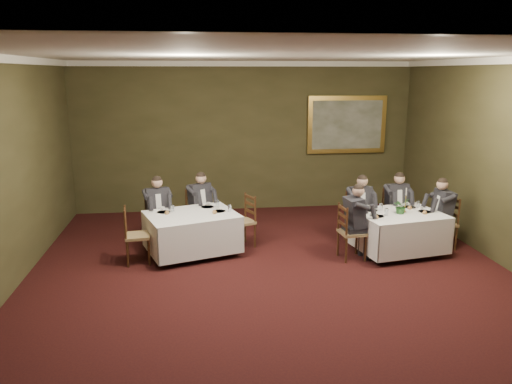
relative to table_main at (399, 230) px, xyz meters
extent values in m
plane|color=black|center=(-2.46, -1.56, -0.45)|extent=(10.00, 10.00, 0.00)
cube|color=silver|center=(-2.46, -1.56, 3.05)|extent=(8.00, 10.00, 0.10)
cube|color=#35321A|center=(-2.46, 3.44, 1.30)|extent=(8.00, 0.10, 3.50)
cube|color=white|center=(-2.46, 3.39, 2.99)|extent=(8.00, 0.10, 0.12)
cube|color=black|center=(0.00, 0.00, 0.28)|extent=(1.61, 1.31, 0.04)
cube|color=white|center=(0.00, 0.00, 0.31)|extent=(1.68, 1.38, 0.02)
cube|color=white|center=(0.00, 0.00, -0.02)|extent=(1.70, 1.40, 0.65)
cube|color=black|center=(-3.75, 0.43, 0.28)|extent=(1.78, 1.53, 0.04)
cube|color=white|center=(-3.75, 0.43, 0.31)|extent=(1.85, 1.61, 0.02)
cube|color=white|center=(-3.75, 0.43, -0.02)|extent=(1.88, 1.63, 0.65)
cube|color=olive|center=(-0.53, 0.69, 0.04)|extent=(0.49, 0.47, 0.05)
cube|color=black|center=(-0.55, 0.88, 0.28)|extent=(0.38, 0.08, 0.54)
cube|color=black|center=(-0.53, 0.69, 0.41)|extent=(0.46, 0.36, 0.55)
sphere|color=tan|center=(-0.53, 0.69, 0.79)|extent=(0.23, 0.23, 0.21)
cube|color=olive|center=(0.27, 0.82, 0.04)|extent=(0.46, 0.45, 0.05)
cube|color=black|center=(0.26, 1.01, 0.28)|extent=(0.38, 0.05, 0.54)
cube|color=black|center=(0.27, 0.82, 0.41)|extent=(0.44, 0.33, 0.55)
sphere|color=tan|center=(0.27, 0.82, 0.79)|extent=(0.22, 0.22, 0.21)
cube|color=olive|center=(-0.93, -0.16, 0.04)|extent=(0.46, 0.48, 0.05)
cube|color=black|center=(-1.12, -0.18, 0.28)|extent=(0.07, 0.38, 0.54)
cube|color=black|center=(-0.93, -0.16, 0.41)|extent=(0.35, 0.45, 0.55)
sphere|color=tan|center=(-0.93, -0.16, 0.79)|extent=(0.23, 0.23, 0.21)
cube|color=olive|center=(0.93, 0.16, 0.04)|extent=(0.43, 0.45, 0.05)
cube|color=black|center=(1.12, 0.17, 0.28)|extent=(0.04, 0.38, 0.54)
cube|color=black|center=(0.93, 0.16, 0.41)|extent=(0.32, 0.43, 0.55)
sphere|color=tan|center=(0.93, 0.16, 0.79)|extent=(0.22, 0.22, 0.21)
cube|color=olive|center=(-4.40, 1.06, 0.04)|extent=(0.53, 0.52, 0.05)
cube|color=black|center=(-4.45, 1.25, 0.28)|extent=(0.37, 0.13, 0.54)
cube|color=black|center=(-4.40, 1.06, 0.41)|extent=(0.49, 0.41, 0.55)
sphere|color=tan|center=(-4.40, 1.06, 0.79)|extent=(0.26, 0.26, 0.21)
cube|color=olive|center=(-3.60, 1.32, 0.04)|extent=(0.59, 0.59, 0.05)
cube|color=black|center=(-3.69, 1.49, 0.28)|extent=(0.34, 0.22, 0.54)
cube|color=black|center=(-3.60, 1.32, 0.41)|extent=(0.52, 0.48, 0.55)
sphere|color=tan|center=(-3.60, 1.32, 0.79)|extent=(0.29, 0.29, 0.21)
cube|color=olive|center=(-2.81, 0.73, 0.04)|extent=(0.56, 0.57, 0.05)
cube|color=black|center=(-2.64, 0.81, 0.28)|extent=(0.18, 0.36, 0.54)
cube|color=olive|center=(-4.69, 0.13, 0.04)|extent=(0.47, 0.48, 0.05)
cube|color=black|center=(-4.88, 0.11, 0.28)|extent=(0.07, 0.38, 0.54)
imported|color=#2D5926|center=(0.00, -0.02, 0.46)|extent=(0.34, 0.32, 0.30)
cylinder|color=#B19136|center=(0.12, 0.06, 0.33)|extent=(0.07, 0.07, 0.02)
cylinder|color=#B19136|center=(0.12, 0.06, 0.49)|extent=(0.02, 0.02, 0.31)
cylinder|color=white|center=(0.12, 0.06, 0.71)|extent=(0.02, 0.02, 0.14)
cylinder|color=white|center=(-0.45, 0.24, 0.32)|extent=(0.25, 0.25, 0.01)
cylinder|color=white|center=(-0.45, 0.39, 0.35)|extent=(0.08, 0.08, 0.05)
cylinder|color=white|center=(-0.28, 0.24, 0.39)|extent=(0.06, 0.06, 0.14)
cylinder|color=white|center=(-4.26, 0.62, 0.32)|extent=(0.25, 0.25, 0.01)
cylinder|color=white|center=(-4.26, 0.77, 0.35)|extent=(0.08, 0.08, 0.05)
cylinder|color=white|center=(-4.09, 0.62, 0.39)|extent=(0.06, 0.06, 0.14)
cube|color=gold|center=(0.00, 3.38, 1.57)|extent=(1.92, 0.08, 1.37)
cube|color=#4B4D33|center=(0.00, 3.33, 1.57)|extent=(1.70, 0.01, 1.15)
camera|label=1|loc=(-3.68, -8.30, 2.80)|focal=35.00mm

